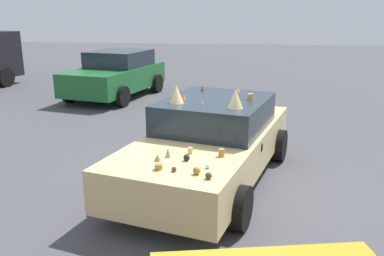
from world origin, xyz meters
name	(u,v)px	position (x,y,z in m)	size (l,w,h in m)	color
ground_plane	(210,180)	(0.00, 0.00, 0.00)	(60.00, 60.00, 0.00)	#47474C
art_car_decorated	(211,141)	(0.06, -0.02, 0.67)	(4.75, 2.82, 1.63)	#D8BC7F
parked_sedan_far_left	(116,74)	(6.61, 3.68, 0.75)	(4.25, 2.69, 1.50)	#1E602D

